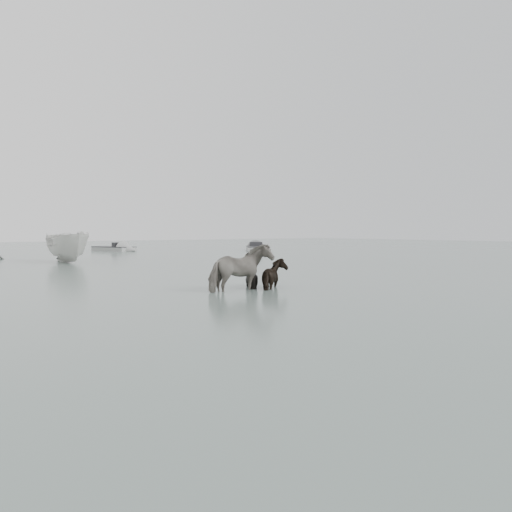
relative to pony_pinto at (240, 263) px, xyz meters
name	(u,v)px	position (x,y,z in m)	size (l,w,h in m)	color
ground	(252,295)	(-0.26, -0.95, -0.83)	(140.00, 140.00, 0.00)	#54645E
pony_pinto	(240,263)	(0.00, 0.00, 0.00)	(0.89, 1.96, 1.66)	black
pony_dark	(276,267)	(1.34, -0.03, -0.19)	(1.27, 1.09, 1.28)	black
pony_black	(251,269)	(0.85, 0.65, -0.26)	(0.92, 1.04, 1.14)	black
boat_small	(68,246)	(-0.31, 16.38, 0.09)	(1.80, 4.78, 1.85)	silver
skiff_port	(256,246)	(17.33, 22.57, -0.45)	(5.15, 1.60, 0.75)	#949694
skiff_mid	(114,247)	(7.19, 29.35, -0.45)	(5.54, 1.60, 0.75)	gray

